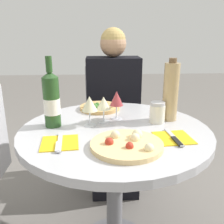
{
  "coord_description": "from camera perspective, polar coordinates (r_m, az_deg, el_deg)",
  "views": [
    {
      "loc": [
        -0.08,
        -1.1,
        1.15
      ],
      "look_at": [
        -0.02,
        -0.06,
        0.81
      ],
      "focal_mm": 40.0,
      "sensor_mm": 36.0,
      "label": 1
    }
  ],
  "objects": [
    {
      "name": "wine_bottle",
      "position": [
        1.21,
        -13.65,
        2.67
      ],
      "size": [
        0.08,
        0.08,
        0.33
      ],
      "color": "#23471E",
      "rests_on": "dining_table"
    },
    {
      "name": "wine_glass_back_right",
      "position": [
        1.28,
        1.05,
        2.99
      ],
      "size": [
        0.07,
        0.07,
        0.15
      ],
      "color": "silver",
      "rests_on": "dining_table"
    },
    {
      "name": "wine_glass_center",
      "position": [
        1.24,
        -1.93,
        1.91
      ],
      "size": [
        0.07,
        0.07,
        0.13
      ],
      "color": "silver",
      "rests_on": "dining_table"
    },
    {
      "name": "dining_table",
      "position": [
        1.24,
        0.62,
        -9.29
      ],
      "size": [
        0.9,
        0.9,
        0.71
      ],
      "color": "slate",
      "rests_on": "ground_plane"
    },
    {
      "name": "sugar_shaker",
      "position": [
        1.26,
        10.32,
        -0.1
      ],
      "size": [
        0.08,
        0.08,
        0.11
      ],
      "color": "silver",
      "rests_on": "dining_table"
    },
    {
      "name": "pizza_large",
      "position": [
        0.99,
        3.5,
        -7.29
      ],
      "size": [
        0.29,
        0.29,
        0.05
      ],
      "color": "#E5C17F",
      "rests_on": "dining_table"
    },
    {
      "name": "chair_behind_diner",
      "position": [
        2.04,
        0.13,
        -2.73
      ],
      "size": [
        0.43,
        0.43,
        0.89
      ],
      "rotation": [
        0.0,
        0.0,
        3.14
      ],
      "color": "#ADADB2",
      "rests_on": "ground_plane"
    },
    {
      "name": "pizza_small_far",
      "position": [
        1.47,
        -2.92,
        1.06
      ],
      "size": [
        0.23,
        0.23,
        0.05
      ],
      "color": "tan",
      "rests_on": "dining_table"
    },
    {
      "name": "wine_glass_front_left",
      "position": [
        1.19,
        -5.16,
        1.77
      ],
      "size": [
        0.08,
        0.08,
        0.15
      ],
      "color": "silver",
      "rests_on": "dining_table"
    },
    {
      "name": "place_setting_left",
      "position": [
        1.05,
        -11.86,
        -6.93
      ],
      "size": [
        0.16,
        0.19,
        0.01
      ],
      "color": "gold",
      "rests_on": "dining_table"
    },
    {
      "name": "tall_carafe",
      "position": [
        1.29,
        13.28,
        4.57
      ],
      "size": [
        0.08,
        0.08,
        0.32
      ],
      "color": "tan",
      "rests_on": "dining_table"
    },
    {
      "name": "seated_diner",
      "position": [
        1.87,
        0.41,
        -1.69
      ],
      "size": [
        0.39,
        0.45,
        1.18
      ],
      "rotation": [
        0.0,
        0.0,
        3.14
      ],
      "color": "black",
      "rests_on": "ground_plane"
    },
    {
      "name": "place_setting_right",
      "position": [
        1.1,
        13.91,
        -5.75
      ],
      "size": [
        0.16,
        0.19,
        0.01
      ],
      "color": "gold",
      "rests_on": "dining_table"
    }
  ]
}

